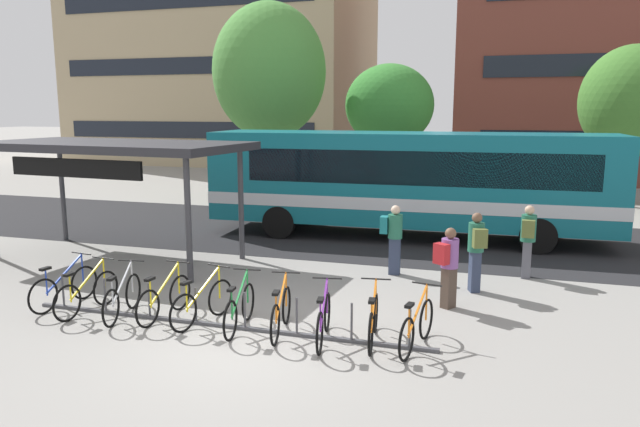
{
  "coord_description": "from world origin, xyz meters",
  "views": [
    {
      "loc": [
        3.99,
        -8.6,
        3.9
      ],
      "look_at": [
        -0.04,
        4.41,
        1.49
      ],
      "focal_mm": 33.18,
      "sensor_mm": 36.0,
      "label": 1
    }
  ],
  "objects_px": {
    "commuter_olive_pack_1": "(528,237)",
    "parked_bicycle_blue_0": "(64,288)",
    "city_bus": "(405,180)",
    "parked_bicycle_orange_9": "(417,327)",
    "commuter_teal_pack_3": "(393,235)",
    "parked_bicycle_yellow_1": "(87,294)",
    "parked_bicycle_purple_7": "(324,321)",
    "parked_bicycle_silver_2": "(122,298)",
    "parked_bicycle_green_5": "(240,309)",
    "transit_shelter": "(112,149)",
    "street_tree_2": "(389,105)",
    "commuter_red_pack_2": "(448,262)",
    "commuter_olive_pack_0": "(476,247)",
    "street_tree_1": "(269,71)",
    "parked_bicycle_yellow_4": "(202,303)",
    "parked_bicycle_yellow_3": "(164,299)",
    "street_tree_0": "(632,102)",
    "parked_bicycle_orange_6": "(281,313)",
    "parked_bicycle_orange_8": "(373,321)"
  },
  "relations": [
    {
      "from": "parked_bicycle_yellow_1",
      "to": "street_tree_1",
      "type": "bearing_deg",
      "value": 12.54
    },
    {
      "from": "commuter_olive_pack_0",
      "to": "commuter_red_pack_2",
      "type": "height_order",
      "value": "commuter_olive_pack_0"
    },
    {
      "from": "parked_bicycle_blue_0",
      "to": "parked_bicycle_yellow_1",
      "type": "relative_size",
      "value": 1.0
    },
    {
      "from": "commuter_olive_pack_0",
      "to": "street_tree_1",
      "type": "height_order",
      "value": "street_tree_1"
    },
    {
      "from": "commuter_red_pack_2",
      "to": "commuter_teal_pack_3",
      "type": "bearing_deg",
      "value": 67.89
    },
    {
      "from": "street_tree_1",
      "to": "commuter_olive_pack_0",
      "type": "bearing_deg",
      "value": -50.61
    },
    {
      "from": "parked_bicycle_yellow_1",
      "to": "parked_bicycle_yellow_3",
      "type": "distance_m",
      "value": 1.6
    },
    {
      "from": "city_bus",
      "to": "parked_bicycle_green_5",
      "type": "xyz_separation_m",
      "value": [
        -1.55,
        -8.6,
        -1.39
      ]
    },
    {
      "from": "parked_bicycle_blue_0",
      "to": "parked_bicycle_yellow_4",
      "type": "xyz_separation_m",
      "value": [
        3.1,
        -0.05,
        0.0
      ]
    },
    {
      "from": "parked_bicycle_green_5",
      "to": "street_tree_1",
      "type": "xyz_separation_m",
      "value": [
        -5.31,
        14.75,
        5.09
      ]
    },
    {
      "from": "commuter_olive_pack_0",
      "to": "street_tree_2",
      "type": "height_order",
      "value": "street_tree_2"
    },
    {
      "from": "parked_bicycle_green_5",
      "to": "parked_bicycle_orange_9",
      "type": "distance_m",
      "value": 3.15
    },
    {
      "from": "parked_bicycle_orange_6",
      "to": "parked_bicycle_purple_7",
      "type": "bearing_deg",
      "value": -109.2
    },
    {
      "from": "parked_bicycle_green_5",
      "to": "transit_shelter",
      "type": "relative_size",
      "value": 0.24
    },
    {
      "from": "commuter_red_pack_2",
      "to": "transit_shelter",
      "type": "bearing_deg",
      "value": 113.72
    },
    {
      "from": "commuter_red_pack_2",
      "to": "commuter_teal_pack_3",
      "type": "relative_size",
      "value": 0.97
    },
    {
      "from": "city_bus",
      "to": "commuter_olive_pack_1",
      "type": "height_order",
      "value": "city_bus"
    },
    {
      "from": "parked_bicycle_yellow_1",
      "to": "parked_bicycle_purple_7",
      "type": "height_order",
      "value": "same"
    },
    {
      "from": "parked_bicycle_purple_7",
      "to": "commuter_olive_pack_0",
      "type": "bearing_deg",
      "value": -42.07
    },
    {
      "from": "parked_bicycle_purple_7",
      "to": "commuter_olive_pack_0",
      "type": "height_order",
      "value": "commuter_olive_pack_0"
    },
    {
      "from": "parked_bicycle_yellow_3",
      "to": "parked_bicycle_green_5",
      "type": "height_order",
      "value": "same"
    },
    {
      "from": "commuter_olive_pack_0",
      "to": "parked_bicycle_yellow_1",
      "type": "bearing_deg",
      "value": 97.37
    },
    {
      "from": "commuter_olive_pack_0",
      "to": "street_tree_2",
      "type": "xyz_separation_m",
      "value": [
        -4.42,
        13.29,
        3.05
      ]
    },
    {
      "from": "commuter_olive_pack_0",
      "to": "parked_bicycle_blue_0",
      "type": "bearing_deg",
      "value": 94.09
    },
    {
      "from": "parked_bicycle_silver_2",
      "to": "commuter_teal_pack_3",
      "type": "relative_size",
      "value": 1.01
    },
    {
      "from": "transit_shelter",
      "to": "commuter_teal_pack_3",
      "type": "xyz_separation_m",
      "value": [
        7.19,
        0.68,
        -1.92
      ]
    },
    {
      "from": "street_tree_1",
      "to": "street_tree_2",
      "type": "height_order",
      "value": "street_tree_1"
    },
    {
      "from": "transit_shelter",
      "to": "commuter_red_pack_2",
      "type": "relative_size",
      "value": 4.37
    },
    {
      "from": "parked_bicycle_yellow_3",
      "to": "parked_bicycle_yellow_4",
      "type": "height_order",
      "value": "same"
    },
    {
      "from": "commuter_olive_pack_1",
      "to": "parked_bicycle_yellow_1",
      "type": "bearing_deg",
      "value": 124.93
    },
    {
      "from": "parked_bicycle_green_5",
      "to": "street_tree_0",
      "type": "bearing_deg",
      "value": -34.98
    },
    {
      "from": "parked_bicycle_yellow_4",
      "to": "commuter_olive_pack_1",
      "type": "bearing_deg",
      "value": -37.09
    },
    {
      "from": "street_tree_1",
      "to": "street_tree_0",
      "type": "bearing_deg",
      "value": 8.98
    },
    {
      "from": "parked_bicycle_silver_2",
      "to": "parked_bicycle_purple_7",
      "type": "xyz_separation_m",
      "value": [
        3.99,
        -0.04,
        0.0
      ]
    },
    {
      "from": "parked_bicycle_blue_0",
      "to": "parked_bicycle_orange_6",
      "type": "height_order",
      "value": "same"
    },
    {
      "from": "city_bus",
      "to": "street_tree_1",
      "type": "xyz_separation_m",
      "value": [
        -6.87,
        6.15,
        3.7
      ]
    },
    {
      "from": "city_bus",
      "to": "commuter_teal_pack_3",
      "type": "height_order",
      "value": "city_bus"
    },
    {
      "from": "city_bus",
      "to": "transit_shelter",
      "type": "bearing_deg",
      "value": 33.96
    },
    {
      "from": "parked_bicycle_orange_6",
      "to": "commuter_olive_pack_0",
      "type": "xyz_separation_m",
      "value": [
        3.12,
        3.5,
        0.62
      ]
    },
    {
      "from": "parked_bicycle_blue_0",
      "to": "street_tree_1",
      "type": "xyz_separation_m",
      "value": [
        -1.43,
        14.62,
        5.09
      ]
    },
    {
      "from": "city_bus",
      "to": "parked_bicycle_orange_9",
      "type": "distance_m",
      "value": 8.8
    },
    {
      "from": "parked_bicycle_yellow_1",
      "to": "street_tree_0",
      "type": "xyz_separation_m",
      "value": [
        12.3,
        17.09,
        3.8
      ]
    },
    {
      "from": "parked_bicycle_yellow_1",
      "to": "parked_bicycle_purple_7",
      "type": "bearing_deg",
      "value": -86.2
    },
    {
      "from": "commuter_red_pack_2",
      "to": "street_tree_0",
      "type": "height_order",
      "value": "street_tree_0"
    },
    {
      "from": "parked_bicycle_orange_9",
      "to": "street_tree_2",
      "type": "height_order",
      "value": "street_tree_2"
    },
    {
      "from": "parked_bicycle_blue_0",
      "to": "parked_bicycle_silver_2",
      "type": "distance_m",
      "value": 1.51
    },
    {
      "from": "parked_bicycle_blue_0",
      "to": "commuter_red_pack_2",
      "type": "bearing_deg",
      "value": -66.27
    },
    {
      "from": "parked_bicycle_yellow_4",
      "to": "commuter_olive_pack_1",
      "type": "relative_size",
      "value": 0.98
    },
    {
      "from": "parked_bicycle_purple_7",
      "to": "parked_bicycle_orange_8",
      "type": "relative_size",
      "value": 1.0
    },
    {
      "from": "commuter_olive_pack_1",
      "to": "parked_bicycle_blue_0",
      "type": "bearing_deg",
      "value": 121.93
    }
  ]
}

